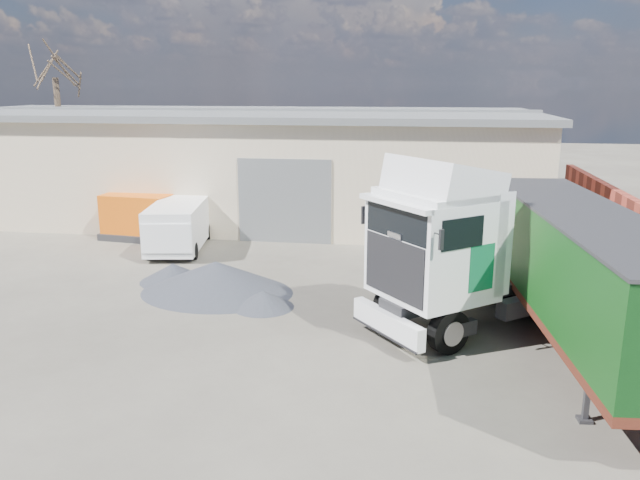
# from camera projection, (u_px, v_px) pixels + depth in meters

# --- Properties ---
(ground) EXTENTS (120.00, 120.00, 0.00)m
(ground) POSITION_uv_depth(u_px,v_px,m) (282.00, 334.00, 17.00)
(ground) COLOR #2B2823
(ground) RESTS_ON ground
(warehouse) EXTENTS (30.60, 12.60, 5.42)m
(warehouse) POSITION_uv_depth(u_px,v_px,m) (233.00, 162.00, 32.57)
(warehouse) COLOR beige
(warehouse) RESTS_ON ground
(bare_tree) EXTENTS (4.00, 4.00, 9.60)m
(bare_tree) POSITION_uv_depth(u_px,v_px,m) (53.00, 61.00, 36.89)
(bare_tree) COLOR #382B21
(bare_tree) RESTS_ON ground
(tractor_unit) EXTENTS (7.24, 6.59, 4.86)m
(tractor_unit) POSITION_uv_depth(u_px,v_px,m) (459.00, 258.00, 16.97)
(tractor_unit) COLOR black
(tractor_unit) RESTS_ON ground
(box_trailer) EXTENTS (3.24, 11.13, 3.65)m
(box_trailer) POSITION_uv_depth(u_px,v_px,m) (578.00, 267.00, 15.48)
(box_trailer) COLOR #2D2D30
(box_trailer) RESTS_ON ground
(panel_van) EXTENTS (2.68, 4.99, 1.94)m
(panel_van) POSITION_uv_depth(u_px,v_px,m) (178.00, 226.00, 25.39)
(panel_van) COLOR black
(panel_van) RESTS_ON ground
(orange_skip) EXTENTS (3.37, 2.32, 1.98)m
(orange_skip) POSITION_uv_depth(u_px,v_px,m) (140.00, 219.00, 27.43)
(orange_skip) COLOR #2D2D30
(orange_skip) RESTS_ON ground
(gravel_heap) EXTENTS (5.90, 5.27, 1.05)m
(gravel_heap) POSITION_uv_depth(u_px,v_px,m) (214.00, 278.00, 20.36)
(gravel_heap) COLOR black
(gravel_heap) RESTS_ON ground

